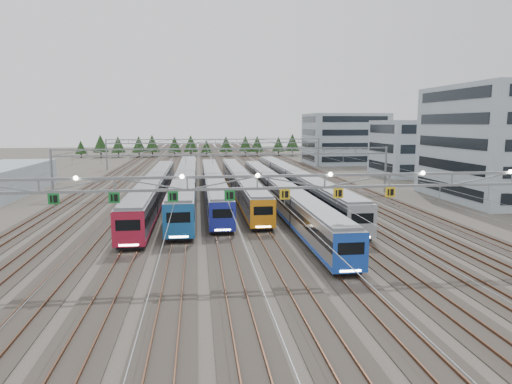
{
  "coord_description": "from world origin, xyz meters",
  "views": [
    {
      "loc": [
        -4.75,
        -36.19,
        12.05
      ],
      "look_at": [
        2.43,
        19.73,
        3.5
      ],
      "focal_mm": 32.0,
      "sensor_mm": 36.0,
      "label": 1
    }
  ],
  "objects": [
    {
      "name": "track_bed",
      "position": [
        0.0,
        100.0,
        1.49
      ],
      "size": [
        54.0,
        260.0,
        5.42
      ],
      "color": "#2D2823",
      "rests_on": "ground"
    },
    {
      "name": "train_c",
      "position": [
        -2.25,
        38.99,
        2.13
      ],
      "size": [
        2.89,
        55.73,
        3.76
      ],
      "color": "black",
      "rests_on": "ground"
    },
    {
      "name": "train_a",
      "position": [
        -11.25,
        33.27,
        2.25
      ],
      "size": [
        3.07,
        54.58,
        4.0
      ],
      "color": "black",
      "rests_on": "ground"
    },
    {
      "name": "train_e",
      "position": [
        6.75,
        28.81,
        2.12
      ],
      "size": [
        2.88,
        65.09,
        3.75
      ],
      "color": "black",
      "rests_on": "ground"
    },
    {
      "name": "depot_bldg_north",
      "position": [
        38.77,
        95.82,
        7.39
      ],
      "size": [
        22.0,
        18.0,
        14.78
      ],
      "primitive_type": "cube",
      "color": "#8FA0AB",
      "rests_on": "ground"
    },
    {
      "name": "gantry_mid",
      "position": [
        0.0,
        40.0,
        6.39
      ],
      "size": [
        56.36,
        0.36,
        8.0
      ],
      "color": "gray",
      "rests_on": "ground"
    },
    {
      "name": "treeline",
      "position": [
        2.25,
        130.0,
        4.23
      ],
      "size": [
        100.1,
        5.6,
        7.02
      ],
      "color": "#332114",
      "rests_on": "ground"
    },
    {
      "name": "train_d",
      "position": [
        2.25,
        39.52,
        2.14
      ],
      "size": [
        2.9,
        54.94,
        3.78
      ],
      "color": "black",
      "rests_on": "ground"
    },
    {
      "name": "depot_bldg_south",
      "position": [
        42.94,
        30.11,
        8.93
      ],
      "size": [
        18.0,
        22.0,
        17.86
      ],
      "primitive_type": "cube",
      "color": "#8FA0AB",
      "rests_on": "ground"
    },
    {
      "name": "train_f",
      "position": [
        11.25,
        37.92,
        2.28
      ],
      "size": [
        3.1,
        63.78,
        4.05
      ],
      "color": "black",
      "rests_on": "ground"
    },
    {
      "name": "depot_bldg_mid",
      "position": [
        43.85,
        63.73,
        6.33
      ],
      "size": [
        14.0,
        16.0,
        12.65
      ],
      "primitive_type": "cube",
      "color": "#8FA0AB",
      "rests_on": "ground"
    },
    {
      "name": "ground",
      "position": [
        0.0,
        0.0,
        0.0
      ],
      "size": [
        400.0,
        400.0,
        0.0
      ],
      "primitive_type": "plane",
      "color": "#47423A",
      "rests_on": "ground"
    },
    {
      "name": "gantry_near",
      "position": [
        -0.05,
        -0.12,
        7.09
      ],
      "size": [
        56.36,
        0.61,
        8.08
      ],
      "color": "gray",
      "rests_on": "ground"
    },
    {
      "name": "train_b",
      "position": [
        -6.75,
        39.99,
        2.33
      ],
      "size": [
        3.18,
        63.08,
        4.15
      ],
      "color": "black",
      "rests_on": "ground"
    },
    {
      "name": "gantry_far",
      "position": [
        0.0,
        85.0,
        6.39
      ],
      "size": [
        56.36,
        0.36,
        8.0
      ],
      "color": "gray",
      "rests_on": "ground"
    }
  ]
}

